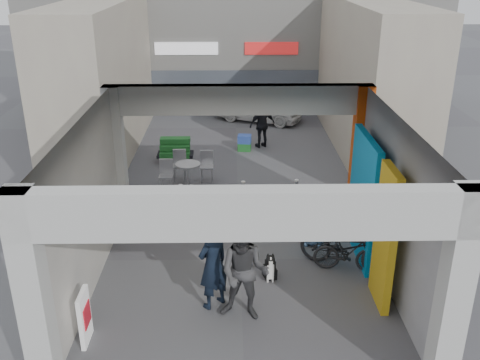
{
  "coord_description": "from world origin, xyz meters",
  "views": [
    {
      "loc": [
        -0.18,
        -10.38,
        6.28
      ],
      "look_at": [
        0.01,
        1.0,
        1.52
      ],
      "focal_mm": 40.0,
      "sensor_mm": 36.0,
      "label": 1
    }
  ],
  "objects_px": {
    "cafe_set": "(185,174)",
    "bicycle_front": "(347,246)",
    "produce_stand": "(175,153)",
    "man_crates": "(262,125)",
    "bicycle_rear": "(348,253)",
    "white_van": "(258,106)",
    "man_back_turned": "(244,273)",
    "man_elderly": "(314,215)",
    "man_with_dog": "(213,264)",
    "border_collie": "(270,268)"
  },
  "relations": [
    {
      "from": "produce_stand",
      "to": "man_elderly",
      "type": "relative_size",
      "value": 0.78
    },
    {
      "from": "border_collie",
      "to": "white_van",
      "type": "xyz_separation_m",
      "value": [
        0.34,
        11.82,
        0.36
      ]
    },
    {
      "from": "man_elderly",
      "to": "man_with_dog",
      "type": "bearing_deg",
      "value": -116.98
    },
    {
      "from": "produce_stand",
      "to": "man_crates",
      "type": "height_order",
      "value": "man_crates"
    },
    {
      "from": "man_with_dog",
      "to": "bicycle_rear",
      "type": "relative_size",
      "value": 1.25
    },
    {
      "from": "man_elderly",
      "to": "white_van",
      "type": "distance_m",
      "value": 10.37
    },
    {
      "from": "bicycle_front",
      "to": "man_elderly",
      "type": "bearing_deg",
      "value": 54.63
    },
    {
      "from": "cafe_set",
      "to": "man_with_dog",
      "type": "xyz_separation_m",
      "value": [
        1.02,
        -6.01,
        0.59
      ]
    },
    {
      "from": "man_back_turned",
      "to": "man_elderly",
      "type": "distance_m",
      "value": 3.22
    },
    {
      "from": "white_van",
      "to": "man_elderly",
      "type": "bearing_deg",
      "value": -151.57
    },
    {
      "from": "produce_stand",
      "to": "bicycle_front",
      "type": "xyz_separation_m",
      "value": [
        4.31,
        -6.68,
        0.24
      ]
    },
    {
      "from": "cafe_set",
      "to": "white_van",
      "type": "relative_size",
      "value": 0.42
    },
    {
      "from": "bicycle_rear",
      "to": "man_elderly",
      "type": "bearing_deg",
      "value": 35.94
    },
    {
      "from": "man_crates",
      "to": "man_elderly",
      "type": "bearing_deg",
      "value": 72.57
    },
    {
      "from": "man_crates",
      "to": "white_van",
      "type": "relative_size",
      "value": 0.46
    },
    {
      "from": "man_elderly",
      "to": "bicycle_front",
      "type": "height_order",
      "value": "man_elderly"
    },
    {
      "from": "cafe_set",
      "to": "bicycle_front",
      "type": "distance_m",
      "value": 6.1
    },
    {
      "from": "man_with_dog",
      "to": "white_van",
      "type": "bearing_deg",
      "value": -138.38
    },
    {
      "from": "man_back_turned",
      "to": "cafe_set",
      "type": "bearing_deg",
      "value": 117.96
    },
    {
      "from": "white_van",
      "to": "border_collie",
      "type": "bearing_deg",
      "value": -157.54
    },
    {
      "from": "man_elderly",
      "to": "man_crates",
      "type": "xyz_separation_m",
      "value": [
        -0.82,
        7.01,
        0.07
      ]
    },
    {
      "from": "cafe_set",
      "to": "produce_stand",
      "type": "xyz_separation_m",
      "value": [
        -0.47,
        1.95,
        -0.02
      ]
    },
    {
      "from": "cafe_set",
      "to": "man_back_turned",
      "type": "relative_size",
      "value": 0.8
    },
    {
      "from": "cafe_set",
      "to": "border_collie",
      "type": "distance_m",
      "value": 5.57
    },
    {
      "from": "man_with_dog",
      "to": "white_van",
      "type": "height_order",
      "value": "man_with_dog"
    },
    {
      "from": "man_with_dog",
      "to": "man_back_turned",
      "type": "xyz_separation_m",
      "value": [
        0.58,
        -0.37,
        0.04
      ]
    },
    {
      "from": "man_elderly",
      "to": "man_crates",
      "type": "distance_m",
      "value": 7.06
    },
    {
      "from": "man_elderly",
      "to": "man_crates",
      "type": "bearing_deg",
      "value": 113.54
    },
    {
      "from": "bicycle_rear",
      "to": "white_van",
      "type": "relative_size",
      "value": 0.41
    },
    {
      "from": "bicycle_rear",
      "to": "white_van",
      "type": "xyz_separation_m",
      "value": [
        -1.35,
        11.51,
        0.18
      ]
    },
    {
      "from": "border_collie",
      "to": "bicycle_front",
      "type": "distance_m",
      "value": 1.74
    },
    {
      "from": "cafe_set",
      "to": "white_van",
      "type": "height_order",
      "value": "white_van"
    },
    {
      "from": "bicycle_front",
      "to": "bicycle_rear",
      "type": "relative_size",
      "value": 1.42
    },
    {
      "from": "man_crates",
      "to": "bicycle_rear",
      "type": "relative_size",
      "value": 1.12
    },
    {
      "from": "man_back_turned",
      "to": "man_crates",
      "type": "bearing_deg",
      "value": 98.73
    },
    {
      "from": "man_with_dog",
      "to": "man_crates",
      "type": "distance_m",
      "value": 9.49
    },
    {
      "from": "cafe_set",
      "to": "bicycle_rear",
      "type": "distance_m",
      "value": 6.18
    },
    {
      "from": "cafe_set",
      "to": "bicycle_rear",
      "type": "xyz_separation_m",
      "value": [
        3.86,
        -4.82,
        0.11
      ]
    },
    {
      "from": "bicycle_rear",
      "to": "white_van",
      "type": "height_order",
      "value": "white_van"
    },
    {
      "from": "man_crates",
      "to": "bicycle_rear",
      "type": "height_order",
      "value": "man_crates"
    },
    {
      "from": "cafe_set",
      "to": "man_back_turned",
      "type": "bearing_deg",
      "value": -75.89
    },
    {
      "from": "produce_stand",
      "to": "bicycle_rear",
      "type": "bearing_deg",
      "value": -65.92
    },
    {
      "from": "man_elderly",
      "to": "white_van",
      "type": "relative_size",
      "value": 0.42
    },
    {
      "from": "man_back_turned",
      "to": "man_elderly",
      "type": "bearing_deg",
      "value": 72.09
    },
    {
      "from": "bicycle_front",
      "to": "white_van",
      "type": "height_order",
      "value": "white_van"
    },
    {
      "from": "produce_stand",
      "to": "man_elderly",
      "type": "distance_m",
      "value": 6.76
    },
    {
      "from": "man_elderly",
      "to": "man_crates",
      "type": "relative_size",
      "value": 0.91
    },
    {
      "from": "man_with_dog",
      "to": "white_van",
      "type": "distance_m",
      "value": 12.79
    },
    {
      "from": "cafe_set",
      "to": "man_crates",
      "type": "xyz_separation_m",
      "value": [
        2.48,
        3.36,
        0.5
      ]
    },
    {
      "from": "man_back_turned",
      "to": "white_van",
      "type": "relative_size",
      "value": 0.53
    }
  ]
}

